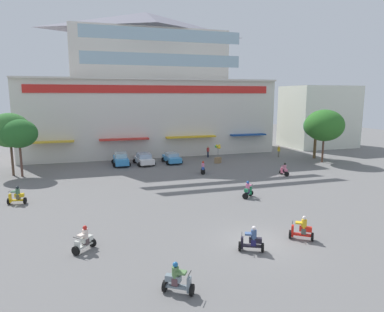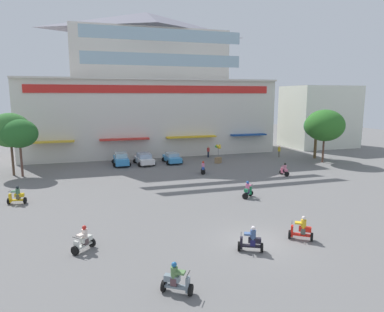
{
  "view_description": "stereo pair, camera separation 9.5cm",
  "coord_description": "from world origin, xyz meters",
  "px_view_note": "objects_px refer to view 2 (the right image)",
  "views": [
    {
      "loc": [
        -9.56,
        -17.65,
        8.76
      ],
      "look_at": [
        0.28,
        14.29,
        2.9
      ],
      "focal_mm": 32.34,
      "sensor_mm": 36.0,
      "label": 1
    },
    {
      "loc": [
        -9.47,
        -17.68,
        8.76
      ],
      "look_at": [
        0.28,
        14.29,
        2.9
      ],
      "focal_mm": 32.34,
      "sensor_mm": 36.0,
      "label": 2
    }
  ],
  "objects_px": {
    "scooter_rider_6": "(301,230)",
    "scooter_rider_7": "(84,241)",
    "scooter_rider_2": "(176,280)",
    "scooter_rider_4": "(248,190)",
    "plaza_tree_2": "(10,130)",
    "balloon_vendor_cart": "(218,156)",
    "scooter_rider_1": "(203,168)",
    "scooter_rider_5": "(17,196)",
    "parked_car_0": "(121,159)",
    "parked_car_1": "(144,159)",
    "pedestrian_0": "(208,151)",
    "plaza_tree_1": "(325,125)",
    "plaza_tree_0": "(19,134)",
    "pedestrian_1": "(279,151)",
    "scooter_rider_0": "(251,241)",
    "scooter_rider_3": "(284,170)",
    "parked_car_2": "(172,158)",
    "plaza_tree_3": "(316,126)"
  },
  "relations": [
    {
      "from": "scooter_rider_5",
      "to": "balloon_vendor_cart",
      "type": "distance_m",
      "value": 24.85
    },
    {
      "from": "plaza_tree_3",
      "to": "plaza_tree_2",
      "type": "bearing_deg",
      "value": 178.96
    },
    {
      "from": "scooter_rider_4",
      "to": "pedestrian_0",
      "type": "relative_size",
      "value": 0.94
    },
    {
      "from": "scooter_rider_2",
      "to": "plaza_tree_1",
      "type": "bearing_deg",
      "value": 42.71
    },
    {
      "from": "plaza_tree_1",
      "to": "scooter_rider_5",
      "type": "relative_size",
      "value": 4.63
    },
    {
      "from": "scooter_rider_4",
      "to": "scooter_rider_6",
      "type": "distance_m",
      "value": 9.14
    },
    {
      "from": "parked_car_0",
      "to": "parked_car_1",
      "type": "relative_size",
      "value": 0.98
    },
    {
      "from": "plaza_tree_2",
      "to": "scooter_rider_3",
      "type": "relative_size",
      "value": 4.82
    },
    {
      "from": "scooter_rider_0",
      "to": "pedestrian_0",
      "type": "xyz_separation_m",
      "value": [
        7.9,
        29.4,
        0.29
      ]
    },
    {
      "from": "plaza_tree_2",
      "to": "scooter_rider_7",
      "type": "height_order",
      "value": "plaza_tree_2"
    },
    {
      "from": "scooter_rider_0",
      "to": "scooter_rider_2",
      "type": "bearing_deg",
      "value": -150.62
    },
    {
      "from": "scooter_rider_6",
      "to": "pedestrian_1",
      "type": "xyz_separation_m",
      "value": [
        14.02,
        26.01,
        0.3
      ]
    },
    {
      "from": "scooter_rider_6",
      "to": "scooter_rider_7",
      "type": "bearing_deg",
      "value": 169.74
    },
    {
      "from": "parked_car_0",
      "to": "parked_car_1",
      "type": "xyz_separation_m",
      "value": [
        2.89,
        -0.38,
        -0.06
      ]
    },
    {
      "from": "pedestrian_1",
      "to": "plaza_tree_2",
      "type": "bearing_deg",
      "value": -177.35
    },
    {
      "from": "plaza_tree_0",
      "to": "pedestrian_1",
      "type": "distance_m",
      "value": 33.62
    },
    {
      "from": "parked_car_1",
      "to": "scooter_rider_0",
      "type": "distance_m",
      "value": 26.85
    },
    {
      "from": "parked_car_0",
      "to": "scooter_rider_1",
      "type": "height_order",
      "value": "parked_car_0"
    },
    {
      "from": "parked_car_0",
      "to": "pedestrian_0",
      "type": "distance_m",
      "value": 12.75
    },
    {
      "from": "plaza_tree_1",
      "to": "scooter_rider_1",
      "type": "distance_m",
      "value": 17.93
    },
    {
      "from": "scooter_rider_0",
      "to": "scooter_rider_3",
      "type": "xyz_separation_m",
      "value": [
        12.15,
        16.15,
        -0.02
      ]
    },
    {
      "from": "scooter_rider_5",
      "to": "scooter_rider_6",
      "type": "height_order",
      "value": "scooter_rider_6"
    },
    {
      "from": "scooter_rider_0",
      "to": "plaza_tree_1",
      "type": "bearing_deg",
      "value": 45.29
    },
    {
      "from": "scooter_rider_0",
      "to": "balloon_vendor_cart",
      "type": "bearing_deg",
      "value": 72.87
    },
    {
      "from": "scooter_rider_7",
      "to": "pedestrian_1",
      "type": "relative_size",
      "value": 0.9
    },
    {
      "from": "scooter_rider_1",
      "to": "scooter_rider_5",
      "type": "relative_size",
      "value": 0.96
    },
    {
      "from": "scooter_rider_7",
      "to": "pedestrian_0",
      "type": "distance_m",
      "value": 31.52
    },
    {
      "from": "plaza_tree_1",
      "to": "parked_car_2",
      "type": "bearing_deg",
      "value": 164.23
    },
    {
      "from": "balloon_vendor_cart",
      "to": "plaza_tree_2",
      "type": "bearing_deg",
      "value": 179.98
    },
    {
      "from": "plaza_tree_1",
      "to": "scooter_rider_7",
      "type": "relative_size",
      "value": 4.71
    },
    {
      "from": "scooter_rider_1",
      "to": "scooter_rider_6",
      "type": "relative_size",
      "value": 0.94
    },
    {
      "from": "scooter_rider_6",
      "to": "scooter_rider_7",
      "type": "relative_size",
      "value": 1.04
    },
    {
      "from": "plaza_tree_3",
      "to": "parked_car_2",
      "type": "relative_size",
      "value": 1.6
    },
    {
      "from": "plaza_tree_1",
      "to": "parked_car_1",
      "type": "height_order",
      "value": "plaza_tree_1"
    },
    {
      "from": "scooter_rider_6",
      "to": "pedestrian_1",
      "type": "relative_size",
      "value": 0.93
    },
    {
      "from": "plaza_tree_1",
      "to": "scooter_rider_6",
      "type": "xyz_separation_m",
      "value": [
        -17.46,
        -20.8,
        -4.28
      ]
    },
    {
      "from": "plaza_tree_1",
      "to": "parked_car_2",
      "type": "height_order",
      "value": "plaza_tree_1"
    },
    {
      "from": "plaza_tree_1",
      "to": "scooter_rider_7",
      "type": "height_order",
      "value": "plaza_tree_1"
    },
    {
      "from": "parked_car_2",
      "to": "pedestrian_0",
      "type": "xyz_separation_m",
      "value": [
        5.98,
        2.63,
        0.21
      ]
    },
    {
      "from": "parked_car_2",
      "to": "pedestrian_1",
      "type": "height_order",
      "value": "pedestrian_1"
    },
    {
      "from": "plaza_tree_3",
      "to": "scooter_rider_0",
      "type": "distance_m",
      "value": 33.02
    },
    {
      "from": "plaza_tree_1",
      "to": "parked_car_1",
      "type": "bearing_deg",
      "value": 166.64
    },
    {
      "from": "plaza_tree_0",
      "to": "pedestrian_0",
      "type": "height_order",
      "value": "plaza_tree_0"
    },
    {
      "from": "scooter_rider_6",
      "to": "balloon_vendor_cart",
      "type": "bearing_deg",
      "value": 80.66
    },
    {
      "from": "scooter_rider_2",
      "to": "scooter_rider_4",
      "type": "relative_size",
      "value": 0.99
    },
    {
      "from": "plaza_tree_2",
      "to": "scooter_rider_1",
      "type": "relative_size",
      "value": 4.77
    },
    {
      "from": "plaza_tree_0",
      "to": "scooter_rider_3",
      "type": "xyz_separation_m",
      "value": [
        27.77,
        -7.97,
        -4.14
      ]
    },
    {
      "from": "scooter_rider_6",
      "to": "pedestrian_0",
      "type": "relative_size",
      "value": 0.96
    },
    {
      "from": "scooter_rider_0",
      "to": "scooter_rider_7",
      "type": "height_order",
      "value": "scooter_rider_0"
    },
    {
      "from": "scooter_rider_2",
      "to": "scooter_rider_6",
      "type": "xyz_separation_m",
      "value": [
        8.8,
        3.43,
        0.02
      ]
    }
  ]
}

